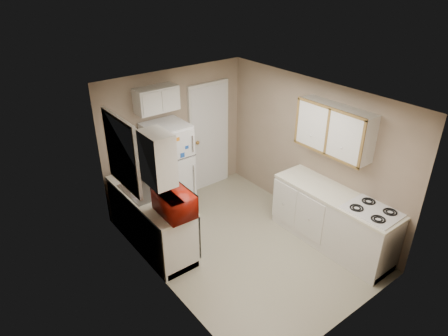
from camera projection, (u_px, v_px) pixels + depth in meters
floor at (243, 244)px, 6.28m from camera, size 3.80×3.80×0.00m
ceiling at (248, 97)px, 5.17m from camera, size 3.80×3.80×0.00m
wall_left at (160, 211)px, 4.97m from camera, size 3.80×3.80×0.00m
wall_right at (311, 152)px, 6.48m from camera, size 3.80×3.80×0.00m
wall_back at (176, 136)px, 7.06m from camera, size 2.80×2.80×0.00m
wall_front at (357, 244)px, 4.39m from camera, size 2.80×2.80×0.00m
left_counter at (151, 219)px, 6.11m from camera, size 0.60×1.80×0.90m
dishwasher at (189, 229)px, 5.83m from camera, size 0.03×0.58×0.72m
sink at (144, 192)px, 6.02m from camera, size 0.54×0.74×0.16m
microwave at (175, 204)px, 5.39m from camera, size 0.61×0.35×0.40m
soap_bottle at (133, 179)px, 6.11m from camera, size 0.08×0.08×0.17m
window_blinds at (122, 153)px, 5.54m from camera, size 0.10×0.98×1.08m
upper_cabinet_left at (158, 159)px, 4.92m from camera, size 0.30×0.45×0.70m
refrigerator at (169, 169)px, 6.78m from camera, size 0.68×0.66×1.63m
cabinet_over_fridge at (156, 99)px, 6.36m from camera, size 0.70×0.30×0.40m
interior_door at (209, 137)px, 7.49m from camera, size 0.86×0.06×2.08m
right_counter at (333, 219)px, 6.11m from camera, size 0.60×2.00×0.90m
stove at (367, 238)px, 5.72m from camera, size 0.60×0.73×0.87m
upper_cabinet_right at (334, 129)px, 5.77m from camera, size 0.30×1.20×0.70m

